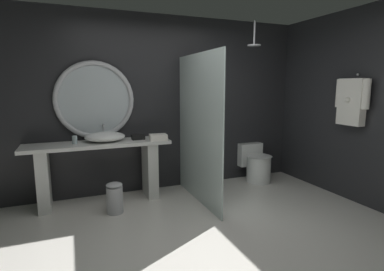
{
  "coord_description": "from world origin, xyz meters",
  "views": [
    {
      "loc": [
        -1.26,
        -2.57,
        1.59
      ],
      "look_at": [
        0.16,
        0.95,
        0.96
      ],
      "focal_mm": 28.4,
      "sensor_mm": 36.0,
      "label": 1
    }
  ],
  "objects_px": {
    "vessel_sink": "(105,137)",
    "folded_hand_towel": "(158,137)",
    "toilet": "(256,165)",
    "hanging_bathrobe": "(352,100)",
    "tumbler_cup": "(75,140)",
    "rain_shower_head": "(254,43)",
    "tissue_box": "(138,137)",
    "waste_bin": "(115,198)",
    "round_wall_mirror": "(95,100)"
  },
  "relations": [
    {
      "from": "vessel_sink",
      "to": "folded_hand_towel",
      "type": "bearing_deg",
      "value": -14.31
    },
    {
      "from": "vessel_sink",
      "to": "tumbler_cup",
      "type": "xyz_separation_m",
      "value": [
        -0.39,
        -0.03,
        -0.01
      ]
    },
    {
      "from": "tissue_box",
      "to": "vessel_sink",
      "type": "bearing_deg",
      "value": 176.63
    },
    {
      "from": "round_wall_mirror",
      "to": "tumbler_cup",
      "type": "bearing_deg",
      "value": -143.0
    },
    {
      "from": "waste_bin",
      "to": "tumbler_cup",
      "type": "bearing_deg",
      "value": 132.8
    },
    {
      "from": "toilet",
      "to": "waste_bin",
      "type": "distance_m",
      "value": 2.42
    },
    {
      "from": "hanging_bathrobe",
      "to": "folded_hand_towel",
      "type": "height_order",
      "value": "hanging_bathrobe"
    },
    {
      "from": "vessel_sink",
      "to": "folded_hand_towel",
      "type": "distance_m",
      "value": 0.72
    },
    {
      "from": "tissue_box",
      "to": "waste_bin",
      "type": "height_order",
      "value": "tissue_box"
    },
    {
      "from": "vessel_sink",
      "to": "folded_hand_towel",
      "type": "height_order",
      "value": "vessel_sink"
    },
    {
      "from": "round_wall_mirror",
      "to": "folded_hand_towel",
      "type": "bearing_deg",
      "value": -25.04
    },
    {
      "from": "vessel_sink",
      "to": "rain_shower_head",
      "type": "relative_size",
      "value": 1.5
    },
    {
      "from": "round_wall_mirror",
      "to": "waste_bin",
      "type": "distance_m",
      "value": 1.37
    },
    {
      "from": "waste_bin",
      "to": "hanging_bathrobe",
      "type": "bearing_deg",
      "value": -14.07
    },
    {
      "from": "vessel_sink",
      "to": "toilet",
      "type": "bearing_deg",
      "value": -1.05
    },
    {
      "from": "vessel_sink",
      "to": "round_wall_mirror",
      "type": "bearing_deg",
      "value": 115.92
    },
    {
      "from": "vessel_sink",
      "to": "tumbler_cup",
      "type": "bearing_deg",
      "value": -175.43
    },
    {
      "from": "tumbler_cup",
      "to": "folded_hand_towel",
      "type": "height_order",
      "value": "tumbler_cup"
    },
    {
      "from": "round_wall_mirror",
      "to": "rain_shower_head",
      "type": "distance_m",
      "value": 2.4
    },
    {
      "from": "toilet",
      "to": "folded_hand_towel",
      "type": "distance_m",
      "value": 1.82
    },
    {
      "from": "rain_shower_head",
      "to": "hanging_bathrobe",
      "type": "relative_size",
      "value": 0.52
    },
    {
      "from": "rain_shower_head",
      "to": "waste_bin",
      "type": "height_order",
      "value": "rain_shower_head"
    },
    {
      "from": "toilet",
      "to": "folded_hand_towel",
      "type": "relative_size",
      "value": 2.56
    },
    {
      "from": "tumbler_cup",
      "to": "rain_shower_head",
      "type": "xyz_separation_m",
      "value": [
        2.5,
        -0.27,
        1.31
      ]
    },
    {
      "from": "vessel_sink",
      "to": "tumbler_cup",
      "type": "distance_m",
      "value": 0.39
    },
    {
      "from": "tissue_box",
      "to": "rain_shower_head",
      "type": "xyz_separation_m",
      "value": [
        1.67,
        -0.28,
        1.32
      ]
    },
    {
      "from": "rain_shower_head",
      "to": "round_wall_mirror",
      "type": "bearing_deg",
      "value": 167.35
    },
    {
      "from": "hanging_bathrobe",
      "to": "folded_hand_towel",
      "type": "relative_size",
      "value": 2.9
    },
    {
      "from": "rain_shower_head",
      "to": "toilet",
      "type": "xyz_separation_m",
      "value": [
        0.3,
        0.26,
        -1.92
      ]
    },
    {
      "from": "vessel_sink",
      "to": "rain_shower_head",
      "type": "distance_m",
      "value": 2.5
    },
    {
      "from": "round_wall_mirror",
      "to": "toilet",
      "type": "height_order",
      "value": "round_wall_mirror"
    },
    {
      "from": "tumbler_cup",
      "to": "toilet",
      "type": "height_order",
      "value": "tumbler_cup"
    },
    {
      "from": "vessel_sink",
      "to": "hanging_bathrobe",
      "type": "height_order",
      "value": "hanging_bathrobe"
    },
    {
      "from": "hanging_bathrobe",
      "to": "folded_hand_towel",
      "type": "distance_m",
      "value": 2.64
    },
    {
      "from": "folded_hand_towel",
      "to": "hanging_bathrobe",
      "type": "bearing_deg",
      "value": -24.25
    },
    {
      "from": "hanging_bathrobe",
      "to": "waste_bin",
      "type": "bearing_deg",
      "value": 165.93
    },
    {
      "from": "vessel_sink",
      "to": "tissue_box",
      "type": "bearing_deg",
      "value": -3.37
    },
    {
      "from": "tissue_box",
      "to": "waste_bin",
      "type": "bearing_deg",
      "value": -132.22
    },
    {
      "from": "vessel_sink",
      "to": "toilet",
      "type": "xyz_separation_m",
      "value": [
        2.41,
        -0.04,
        -0.62
      ]
    },
    {
      "from": "tissue_box",
      "to": "rain_shower_head",
      "type": "bearing_deg",
      "value": -9.49
    },
    {
      "from": "tumbler_cup",
      "to": "hanging_bathrobe",
      "type": "bearing_deg",
      "value": -19.37
    },
    {
      "from": "folded_hand_towel",
      "to": "tissue_box",
      "type": "bearing_deg",
      "value": 148.66
    },
    {
      "from": "toilet",
      "to": "hanging_bathrobe",
      "type": "bearing_deg",
      "value": -61.83
    },
    {
      "from": "toilet",
      "to": "tumbler_cup",
      "type": "bearing_deg",
      "value": 179.73
    },
    {
      "from": "tissue_box",
      "to": "rain_shower_head",
      "type": "distance_m",
      "value": 2.15
    },
    {
      "from": "hanging_bathrobe",
      "to": "round_wall_mirror",
      "type": "bearing_deg",
      "value": 155.55
    },
    {
      "from": "hanging_bathrobe",
      "to": "tumbler_cup",
      "type": "bearing_deg",
      "value": 160.63
    },
    {
      "from": "vessel_sink",
      "to": "waste_bin",
      "type": "distance_m",
      "value": 0.85
    },
    {
      "from": "tissue_box",
      "to": "waste_bin",
      "type": "xyz_separation_m",
      "value": [
        -0.41,
        -0.46,
        -0.67
      ]
    },
    {
      "from": "tissue_box",
      "to": "rain_shower_head",
      "type": "height_order",
      "value": "rain_shower_head"
    }
  ]
}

